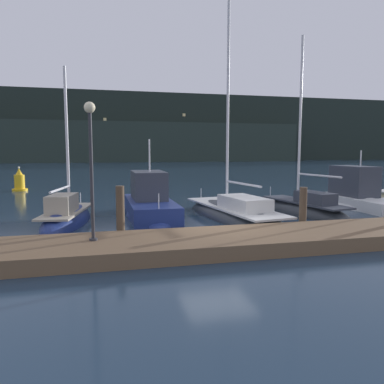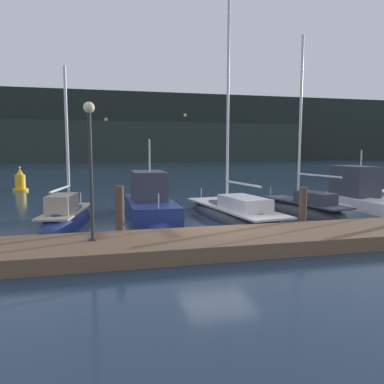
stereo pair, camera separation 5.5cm
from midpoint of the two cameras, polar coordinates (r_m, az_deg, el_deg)
name	(u,v)px [view 1 (the left image)]	position (r m, az deg, el deg)	size (l,w,h in m)	color
ground_plane	(218,237)	(13.44, 3.83, -6.87)	(400.00, 400.00, 0.00)	#1E3347
dock	(233,241)	(11.95, 6.13, -7.47)	(41.06, 2.80, 0.45)	brown
mooring_pile_2	(120,214)	(12.74, -10.98, -3.34)	(0.28, 0.28, 1.90)	#4C3D2D
mooring_pile_3	(303,210)	(14.72, 16.44, -2.58)	(0.28, 0.28, 1.70)	#4C3D2D
sailboat_berth_4	(67,221)	(16.53, -18.61, -4.27)	(2.48, 5.38, 7.31)	navy
motorboat_berth_5	(150,208)	(17.65, -6.50, -2.38)	(2.19, 6.11, 4.08)	navy
sailboat_berth_6	(234,216)	(17.11, 6.31, -3.63)	(3.28, 8.39, 12.50)	#2D3338
sailboat_berth_7	(305,212)	(18.93, 16.69, -2.87)	(2.51, 6.32, 9.15)	#2D3338
motorboat_berth_8	(358,201)	(22.05, 23.97, -1.22)	(2.14, 5.92, 3.72)	white
channel_buoy	(20,182)	(31.31, -24.84, 1.40)	(1.13, 1.13, 1.85)	gold
dock_lamppost	(91,149)	(11.11, -15.31, 6.37)	(0.32, 0.32, 3.99)	#2D2D33
hillside_backdrop	(100,130)	(110.12, -13.86, 9.15)	(240.00, 23.00, 18.92)	#1E2823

